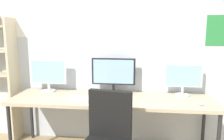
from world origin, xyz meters
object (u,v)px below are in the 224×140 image
object	(u,v)px
laptop_closed	(81,98)
monitor_right	(183,78)
monitor_center	(113,73)
monitor_left	(48,74)
computer_mouse	(200,104)
keyboard_main	(109,103)
desk	(112,102)

from	to	relation	value
laptop_closed	monitor_right	bearing A→B (deg)	10.63
laptop_closed	monitor_center	bearing A→B (deg)	36.23
monitor_right	monitor_center	bearing A→B (deg)	179.99
monitor_left	computer_mouse	world-z (taller)	monitor_left
monitor_center	computer_mouse	size ratio (longest dim) A/B	6.01
computer_mouse	laptop_closed	distance (m)	1.41
monitor_right	keyboard_main	distance (m)	1.03
monitor_left	laptop_closed	world-z (taller)	monitor_left
monitor_left	laptop_closed	distance (m)	0.65
monitor_center	computer_mouse	bearing A→B (deg)	-19.45
desk	laptop_closed	distance (m)	0.39
monitor_right	keyboard_main	xyz separation A→B (m)	(-0.90, -0.44, -0.23)
desk	keyboard_main	xyz separation A→B (m)	(0.00, -0.23, 0.06)
keyboard_main	laptop_closed	distance (m)	0.40
desk	monitor_left	xyz separation A→B (m)	(-0.90, 0.21, 0.30)
desk	keyboard_main	world-z (taller)	keyboard_main
laptop_closed	computer_mouse	bearing A→B (deg)	-5.33
laptop_closed	monitor_left	bearing A→B (deg)	147.37
monitor_left	laptop_closed	bearing A→B (deg)	-29.91
keyboard_main	computer_mouse	xyz separation A→B (m)	(1.04, 0.08, 0.01)
desk	monitor_right	distance (m)	0.97
monitor_left	keyboard_main	bearing A→B (deg)	-26.17
monitor_center	monitor_right	xyz separation A→B (m)	(0.90, -0.00, -0.04)
computer_mouse	desk	bearing A→B (deg)	171.54
keyboard_main	laptop_closed	xyz separation A→B (m)	(-0.37, 0.14, 0.00)
monitor_center	computer_mouse	world-z (taller)	monitor_center
monitor_center	keyboard_main	xyz separation A→B (m)	(0.00, -0.44, -0.26)
desk	monitor_right	size ratio (longest dim) A/B	5.31
monitor_right	monitor_left	bearing A→B (deg)	180.00
desk	computer_mouse	bearing A→B (deg)	-8.46
monitor_left	monitor_center	world-z (taller)	monitor_center
keyboard_main	laptop_closed	bearing A→B (deg)	159.51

